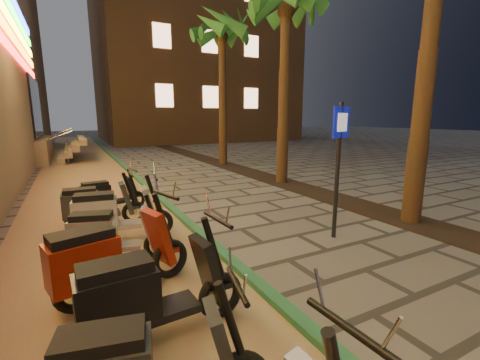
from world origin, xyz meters
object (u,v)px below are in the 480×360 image
scooter_4 (146,295)px  scooter_9 (106,195)px  scooter_7 (112,214)px  scooter_5 (107,259)px  scooter_6 (109,235)px  scooter_8 (94,205)px  pedestrian_sign (339,152)px

scooter_4 → scooter_9: bearing=85.2°
scooter_4 → scooter_7: 3.09m
scooter_7 → scooter_9: bearing=95.7°
scooter_4 → scooter_7: size_ratio=1.00×
scooter_5 → scooter_6: bearing=67.9°
scooter_9 → scooter_6: bearing=-103.1°
scooter_5 → scooter_7: (0.28, 2.06, -0.02)m
scooter_7 → scooter_5: bearing=-89.3°
scooter_5 → scooter_9: scooter_5 is taller
scooter_6 → scooter_7: scooter_7 is taller
scooter_7 → scooter_8: (-0.23, 0.97, -0.04)m
pedestrian_sign → scooter_8: pedestrian_sign is taller
scooter_5 → pedestrian_sign: bearing=-10.9°
scooter_6 → scooter_4: bearing=-69.8°
scooter_7 → pedestrian_sign: bearing=-16.1°
scooter_6 → scooter_9: bearing=102.4°
pedestrian_sign → scooter_7: size_ratio=1.45×
scooter_9 → scooter_7: bearing=-101.2°
scooter_4 → scooter_6: size_ratio=1.14×
pedestrian_sign → scooter_9: 5.44m
scooter_4 → scooter_6: scooter_4 is taller
pedestrian_sign → scooter_7: (-3.85, 1.74, -1.12)m
pedestrian_sign → scooter_5: 4.28m
scooter_9 → scooter_5: bearing=-103.7°
scooter_6 → scooter_9: size_ratio=1.05×
scooter_5 → scooter_6: (0.13, 1.11, -0.08)m
scooter_9 → scooter_4: bearing=-99.8°
scooter_5 → scooter_7: scooter_5 is taller
pedestrian_sign → scooter_7: 4.37m
scooter_5 → scooter_8: scooter_5 is taller
pedestrian_sign → scooter_6: 4.24m
pedestrian_sign → scooter_8: 5.04m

